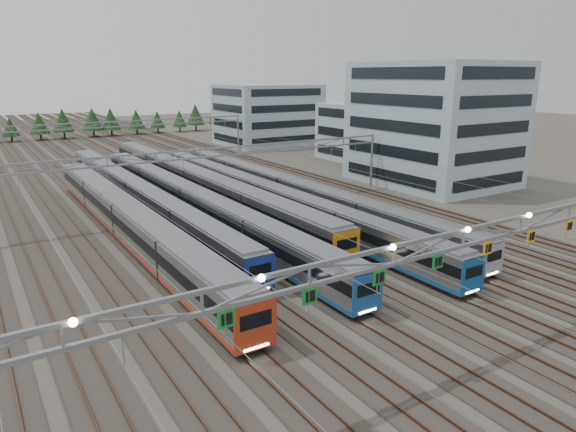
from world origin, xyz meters
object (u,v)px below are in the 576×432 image
gantry_near (464,242)px  gantry_mid (200,161)px  depot_bldg_mid (366,132)px  train_b (136,194)px  train_a (127,219)px  depot_bldg_north (268,115)px  train_f (285,189)px  train_c (191,201)px  depot_bldg_south (434,124)px  train_e (267,196)px  train_d (194,181)px  gantry_far (110,129)px

gantry_near → gantry_mid: size_ratio=1.00×
depot_bldg_mid → train_b: bearing=-163.7°
train_a → depot_bldg_north: (50.90, 58.45, 5.01)m
train_f → gantry_mid: size_ratio=1.16×
train_c → depot_bldg_south: bearing=-1.5°
train_e → depot_bldg_north: (32.90, 56.43, 5.22)m
train_d → depot_bldg_north: 57.78m
depot_bldg_south → depot_bldg_north: 54.78m
train_b → depot_bldg_mid: (51.21, 15.02, 3.59)m
train_a → gantry_far: 53.04m
train_d → depot_bldg_south: bearing=-17.1°
gantry_near → depot_bldg_south: size_ratio=2.56×
train_a → train_d: (13.50, 14.68, 0.01)m
train_a → train_f: size_ratio=0.86×
gantry_far → depot_bldg_mid: depot_bldg_mid is taller
gantry_mid → depot_bldg_south: size_ratio=2.56×
gantry_near → depot_bldg_mid: 75.21m
train_d → gantry_near: bearing=-92.7°
depot_bldg_south → train_c: bearing=178.5°
train_d → train_c: bearing=-114.5°
train_d → gantry_far: bearing=93.5°
depot_bldg_south → depot_bldg_north: bearing=88.1°
train_b → gantry_near: 46.37m
depot_bldg_north → depot_bldg_south: bearing=-91.9°
gantry_far → train_a: bearing=-102.3°
depot_bldg_mid → gantry_near: bearing=-126.3°
train_b → train_c: 8.61m
train_f → gantry_mid: gantry_mid is taller
depot_bldg_south → depot_bldg_mid: size_ratio=1.38×
train_c → depot_bldg_north: bearing=52.0°
depot_bldg_south → train_f: bearing=177.7°
train_b → depot_bldg_north: bearing=44.9°
train_c → depot_bldg_mid: bearing=25.6°
gantry_near → depot_bldg_south: bearing=44.5°
train_c → gantry_far: size_ratio=1.15×
train_f → depot_bldg_north: depot_bldg_north is taller
train_c → gantry_mid: gantry_mid is taller
train_f → gantry_near: size_ratio=1.16×
train_a → depot_bldg_south: (49.08, 3.74, 7.12)m
train_e → depot_bldg_south: 31.97m
train_f → depot_bldg_south: depot_bldg_south is taller
train_c → gantry_far: bearing=87.3°
train_d → depot_bldg_mid: 44.15m
train_a → gantry_mid: size_ratio=0.99×
gantry_far → depot_bldg_mid: bearing=-28.9°
train_c → train_f: train_c is taller
depot_bldg_north → train_a: bearing=-131.0°
train_e → gantry_far: 50.29m
gantry_near → depot_bldg_mid: size_ratio=3.52×
depot_bldg_mid → train_e: bearing=-146.3°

